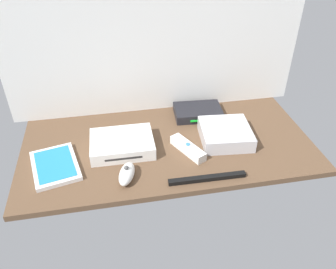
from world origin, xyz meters
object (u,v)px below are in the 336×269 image
Objects in this scene: remote_wand at (188,148)px; sensor_bar at (207,178)px; mini_computer at (225,134)px; game_case at (55,166)px; remote_nunchuk at (127,174)px; game_console at (122,143)px; network_router at (198,112)px.

remote_wand reaches higher than sensor_bar.
mini_computer is 22.28cm from sensor_bar.
remote_nunchuk is at bearing -36.25° from game_case.
mini_computer is 0.77× the size of sensor_bar.
game_console is 22.61cm from game_case.
network_router is at bearing 27.37° from game_console.
mini_computer is 0.86× the size of game_case.
network_router is at bearing 40.33° from remote_wand.
game_case is at bearing 174.62° from remote_nunchuk.
sensor_bar is at bearing -39.69° from game_console.
network_router is 43.29cm from remote_nunchuk.
mini_computer is 15.15cm from remote_wand.
network_router and remote_wand have the same top height.
game_case is at bearing 153.29° from remote_wand.
game_case is 1.15× the size of network_router.
network_router is at bearing 107.49° from mini_computer.
game_case is at bearing -154.06° from network_router.
mini_computer is 18.00cm from network_router.
remote_wand is at bearing 101.40° from sensor_bar.
mini_computer reaches higher than game_case.
sensor_bar is (23.90, -5.04, -1.34)cm from remote_nunchuk.
remote_wand is 23.28cm from remote_nunchuk.
game_console is 22.35cm from remote_wand.
network_router is at bearing 80.89° from sensor_bar.
remote_nunchuk is at bearing -159.00° from mini_computer.
sensor_bar is (2.64, -14.50, -0.81)cm from remote_wand.
network_router is (-5.40, 17.15, -0.94)cm from mini_computer.
game_console is at bearing 140.69° from sensor_bar.
game_case is 48.15cm from sensor_bar.
game_case is 0.90× the size of sensor_bar.
game_console is 0.98× the size of game_case.
remote_wand is 14.77cm from sensor_bar.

